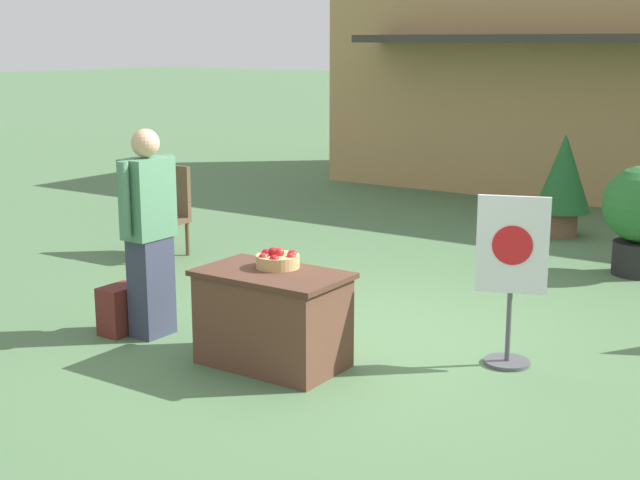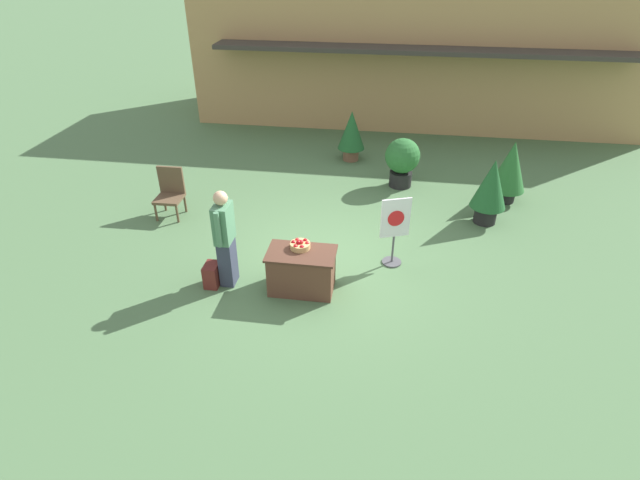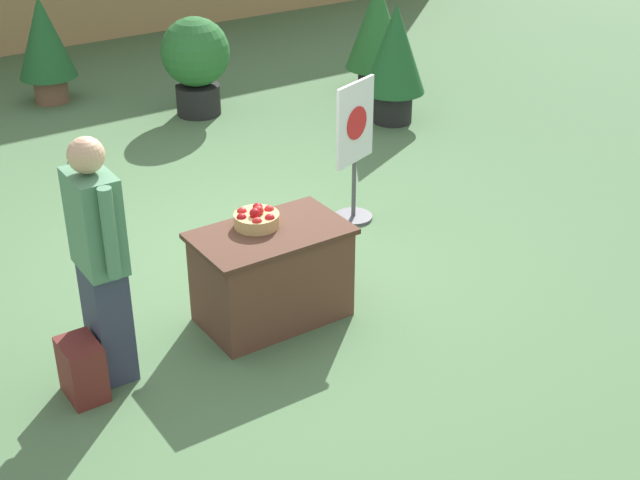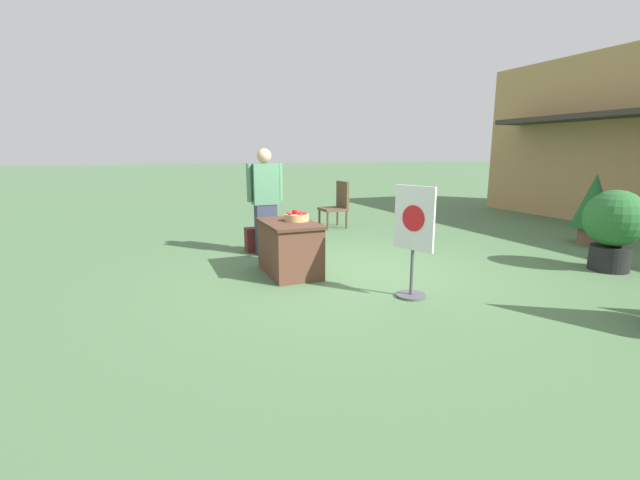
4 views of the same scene
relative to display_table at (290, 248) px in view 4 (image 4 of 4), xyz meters
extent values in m
plane|color=#4C7047|center=(0.24, 0.87, -0.38)|extent=(120.00, 120.00, 0.00)
cube|color=brown|center=(0.00, 0.00, -0.02)|extent=(1.08, 0.65, 0.71)
cube|color=#492C20|center=(0.00, 0.00, 0.35)|extent=(1.15, 0.69, 0.04)
cylinder|color=tan|center=(-0.04, 0.13, 0.42)|extent=(0.34, 0.34, 0.10)
sphere|color=red|center=(0.08, 0.14, 0.46)|extent=(0.08, 0.08, 0.08)
sphere|color=#A30F14|center=(0.03, 0.23, 0.46)|extent=(0.08, 0.08, 0.08)
sphere|color=red|center=(-0.11, 0.23, 0.46)|extent=(0.08, 0.08, 0.08)
sphere|color=#A30F14|center=(-0.16, 0.14, 0.46)|extent=(0.08, 0.08, 0.08)
sphere|color=red|center=(-0.10, 0.02, 0.46)|extent=(0.08, 0.08, 0.08)
sphere|color=red|center=(0.01, 0.02, 0.46)|extent=(0.08, 0.08, 0.08)
sphere|color=red|center=(-0.02, 0.13, 0.49)|extent=(0.08, 0.08, 0.08)
sphere|color=#A30F14|center=(-0.07, 0.11, 0.49)|extent=(0.08, 0.08, 0.08)
cube|color=#33384C|center=(-1.30, 0.01, 0.05)|extent=(0.24, 0.34, 0.86)
cube|color=#4C7F5B|center=(-1.30, 0.01, 0.81)|extent=(0.26, 0.42, 0.67)
sphere|color=tan|center=(-1.30, 0.01, 1.28)|extent=(0.24, 0.24, 0.24)
cylinder|color=#4C7F5B|center=(-1.29, 0.27, 0.84)|extent=(0.09, 0.09, 0.62)
cylinder|color=#4C7F5B|center=(-1.30, -0.25, 0.84)|extent=(0.09, 0.09, 0.62)
cube|color=maroon|center=(-1.56, -0.12, -0.17)|extent=(0.24, 0.34, 0.42)
cylinder|color=#4C4C51|center=(1.51, 1.03, -0.36)|extent=(0.36, 0.36, 0.03)
cylinder|color=#4C4C51|center=(1.51, 1.03, -0.07)|extent=(0.04, 0.04, 0.55)
cube|color=silver|center=(1.51, 1.03, 0.58)|extent=(0.52, 0.21, 0.75)
cylinder|color=red|center=(1.52, 1.01, 0.58)|extent=(0.29, 0.11, 0.30)
cylinder|color=brown|center=(-3.02, 1.89, -0.18)|extent=(0.05, 0.05, 0.40)
cylinder|color=brown|center=(-3.49, 1.88, -0.18)|extent=(0.05, 0.05, 0.40)
cylinder|color=brown|center=(-3.03, 2.36, -0.18)|extent=(0.05, 0.05, 0.40)
cylinder|color=brown|center=(-3.50, 2.35, -0.18)|extent=(0.05, 0.05, 0.40)
cube|color=brown|center=(-3.26, 2.12, 0.05)|extent=(0.56, 0.56, 0.06)
cube|color=brown|center=(-3.27, 2.37, 0.38)|extent=(0.55, 0.07, 0.60)
cylinder|color=black|center=(1.61, 4.41, -0.20)|extent=(0.54, 0.54, 0.36)
sphere|color=#28662D|center=(1.61, 4.41, 0.40)|extent=(0.82, 0.82, 0.82)
cylinder|color=brown|center=(0.27, 5.84, -0.21)|extent=(0.42, 0.42, 0.33)
cone|color=#1E5628|center=(0.27, 5.84, 0.45)|extent=(0.71, 0.71, 1.00)
camera|label=1|loc=(3.98, -5.25, 2.09)|focal=50.00mm
camera|label=2|loc=(1.34, -6.77, 4.89)|focal=28.00mm
camera|label=3|loc=(-2.93, -5.02, 3.40)|focal=50.00mm
camera|label=4|loc=(5.64, -1.84, 1.33)|focal=24.00mm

